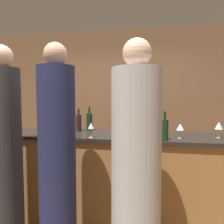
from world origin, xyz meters
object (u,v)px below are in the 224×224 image
wine_bottle_0 (79,122)px  wine_bottle_2 (165,129)px  guest_3 (5,155)px  wine_bottle_1 (89,121)px  guest_2 (57,163)px  bartender (135,133)px  guest_0 (136,174)px

wine_bottle_0 → wine_bottle_2: bearing=-20.8°
guest_3 → wine_bottle_1: guest_3 is taller
guest_2 → wine_bottle_0: 0.93m
wine_bottle_0 → guest_3: bearing=-120.5°
guest_3 → bartender: bearing=50.5°
bartender → wine_bottle_2: bartender is taller
wine_bottle_0 → guest_0: bearing=-50.4°
guest_2 → wine_bottle_0: size_ratio=6.84×
guest_0 → wine_bottle_2: size_ratio=6.57×
bartender → wine_bottle_1: bearing=41.2°
wine_bottle_1 → guest_2: bearing=-89.5°
guest_0 → bartender: bearing=95.0°
guest_0 → wine_bottle_1: 1.30m
bartender → guest_3: bartender is taller
wine_bottle_0 → wine_bottle_2: 1.11m
guest_0 → wine_bottle_1: bearing=122.9°
bartender → guest_2: size_ratio=1.05×
bartender → wine_bottle_1: size_ratio=6.64×
guest_0 → guest_2: (-0.68, 0.08, 0.02)m
wine_bottle_1 → guest_3: bearing=-123.1°
guest_3 → wine_bottle_2: bearing=14.7°
guest_0 → wine_bottle_2: (0.24, 0.57, 0.27)m
wine_bottle_0 → wine_bottle_1: 0.15m
guest_3 → wine_bottle_2: (1.50, 0.39, 0.23)m
bartender → wine_bottle_1: 0.77m
bartender → guest_2: bartender is taller
guest_0 → guest_2: guest_2 is taller
guest_2 → wine_bottle_2: 1.07m
guest_2 → guest_3: 0.60m
guest_3 → wine_bottle_0: (0.46, 0.79, 0.23)m
guest_0 → wine_bottle_1: (-0.69, 1.07, 0.27)m
guest_0 → wine_bottle_2: 0.68m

